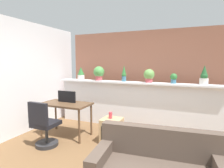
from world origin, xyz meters
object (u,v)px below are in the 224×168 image
object	(u,v)px
potted_plant_2	(124,74)
potted_plant_1	(99,73)
tv_monitor	(67,97)
desk	(66,107)
office_chair	(44,128)
potted_plant_4	(174,78)
vase_on_shelf	(110,115)
potted_plant_3	(149,75)
potted_plant_0	(81,73)
side_cube_shelf	(112,131)
potted_plant_5	(204,76)

from	to	relation	value
potted_plant_2	potted_plant_1	bearing A→B (deg)	-179.01
tv_monitor	desk	bearing A→B (deg)	-68.75
tv_monitor	office_chair	distance (m)	0.86
potted_plant_1	desk	distance (m)	1.31
potted_plant_1	potted_plant_4	bearing A→B (deg)	0.65
potted_plant_1	tv_monitor	xyz separation A→B (m)	(-0.33, -0.98, -0.50)
potted_plant_2	vase_on_shelf	distance (m)	1.27
potted_plant_2	office_chair	world-z (taller)	potted_plant_2
potted_plant_3	office_chair	bearing A→B (deg)	-134.85
potted_plant_0	side_cube_shelf	bearing A→B (deg)	-36.95
potted_plant_1	vase_on_shelf	world-z (taller)	potted_plant_1
potted_plant_2	office_chair	bearing A→B (deg)	-121.71
potted_plant_5	potted_plant_0	bearing A→B (deg)	179.95
potted_plant_0	desk	distance (m)	1.30
potted_plant_0	potted_plant_1	bearing A→B (deg)	-1.79
potted_plant_0	potted_plant_2	xyz separation A→B (m)	(1.27, -0.01, 0.01)
potted_plant_2	tv_monitor	bearing A→B (deg)	-136.07
tv_monitor	potted_plant_4	bearing A→B (deg)	24.27
potted_plant_0	potted_plant_3	bearing A→B (deg)	-0.42
potted_plant_0	potted_plant_1	distance (m)	0.57
potted_plant_4	potted_plant_5	distance (m)	0.62
potted_plant_2	desk	bearing A→B (deg)	-132.97
desk	office_chair	xyz separation A→B (m)	(-0.05, -0.63, -0.28)
office_chair	desk	bearing A→B (deg)	85.11
tv_monitor	office_chair	xyz separation A→B (m)	(-0.02, -0.71, -0.49)
side_cube_shelf	potted_plant_0	bearing A→B (deg)	143.05
office_chair	potted_plant_0	bearing A→B (deg)	97.21
potted_plant_3	tv_monitor	distance (m)	1.99
office_chair	vase_on_shelf	bearing A→B (deg)	32.80
potted_plant_4	desk	bearing A→B (deg)	-153.72
potted_plant_0	potted_plant_4	bearing A→B (deg)	0.09
desk	tv_monitor	size ratio (longest dim) A/B	2.42
vase_on_shelf	office_chair	bearing A→B (deg)	-147.20
desk	vase_on_shelf	bearing A→B (deg)	4.33
potted_plant_0	side_cube_shelf	size ratio (longest dim) A/B	0.71
potted_plant_5	office_chair	bearing A→B (deg)	-149.22
potted_plant_4	office_chair	size ratio (longest dim) A/B	0.25
desk	tv_monitor	distance (m)	0.23
potted_plant_3	potted_plant_5	bearing A→B (deg)	0.53
potted_plant_1	potted_plant_5	xyz separation A→B (m)	(2.51, 0.01, -0.03)
tv_monitor	side_cube_shelf	distance (m)	1.28
potted_plant_2	potted_plant_4	distance (m)	1.19
potted_plant_1	side_cube_shelf	size ratio (longest dim) A/B	0.75
potted_plant_5	desk	distance (m)	3.08
potted_plant_2	potted_plant_3	size ratio (longest dim) A/B	1.27
potted_plant_0	potted_plant_1	world-z (taller)	potted_plant_1
potted_plant_0	desk	bearing A→B (deg)	-75.93
side_cube_shelf	potted_plant_1	bearing A→B (deg)	128.09
side_cube_shelf	potted_plant_5	bearing A→B (deg)	30.39
potted_plant_3	potted_plant_0	bearing A→B (deg)	179.58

